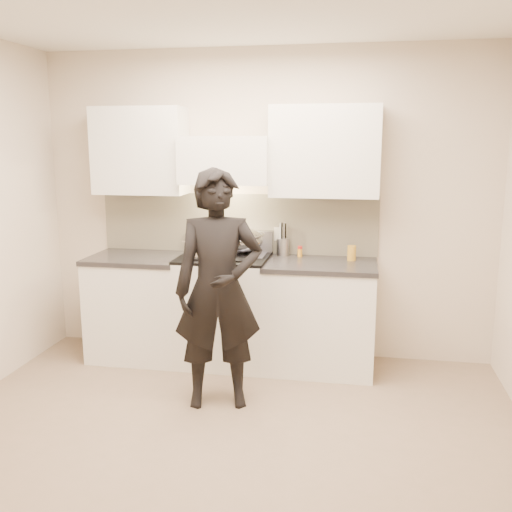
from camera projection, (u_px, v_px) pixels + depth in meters
The scene contains 11 objects.
ground_plane at pixel (220, 446), 3.63m from camera, with size 4.00×4.00×0.00m, color #826A54.
room_shell at pixel (222, 190), 3.68m from camera, with size 4.04×3.54×2.70m.
stove at pixel (224, 309), 4.96m from camera, with size 0.76×0.65×0.96m.
counter_right at pixel (320, 315), 4.82m from camera, with size 0.92×0.67×0.92m.
counter_left at pixel (140, 306), 5.10m from camera, with size 0.82×0.67×0.92m.
wok at pixel (241, 240), 4.92m from camera, with size 0.42×0.49×0.33m.
stock_pot at pixel (200, 247), 4.79m from camera, with size 0.31×0.27×0.15m.
utensil_crock at pixel (283, 245), 5.01m from camera, with size 0.11×0.11×0.29m.
spice_jar at pixel (300, 251), 4.96m from camera, with size 0.04×0.04×0.09m.
oil_glass at pixel (352, 253), 4.80m from camera, with size 0.07×0.07×0.13m.
person at pixel (218, 290), 4.07m from camera, with size 0.63×0.42×1.73m, color black.
Camera 1 is at (0.81, -3.23, 1.91)m, focal length 40.00 mm.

